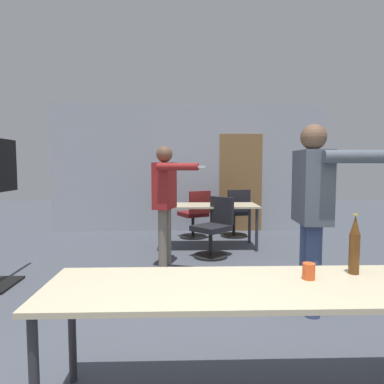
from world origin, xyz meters
TOP-DOWN VIEW (x-y plane):
  - back_wall at (0.03, 5.73)m, footprint 5.72×0.12m
  - conference_table_near at (0.25, 0.36)m, footprint 2.32×0.68m
  - conference_table_far at (0.29, 4.22)m, footprint 1.68×0.71m
  - person_far_watching at (1.08, 1.63)m, footprint 0.80×0.72m
  - person_near_casual at (-0.37, 3.18)m, footprint 0.70×0.73m
  - office_chair_far_left at (0.35, 3.66)m, footprint 0.69×0.68m
  - office_chair_far_right at (0.89, 5.05)m, footprint 0.55×0.60m
  - office_chair_mid_tucked at (0.11, 4.97)m, footprint 0.64×0.67m
  - beer_bottle at (0.91, 0.53)m, footprint 0.06×0.06m
  - drink_cup at (0.60, 0.43)m, footprint 0.07×0.07m

SIDE VIEW (x-z plane):
  - office_chair_far_left at x=0.35m, z-range -0.04..0.87m
  - office_chair_mid_tucked at x=0.11m, z-range -0.03..0.88m
  - office_chair_far_right at x=0.89m, z-range -0.03..0.91m
  - conference_table_far at x=0.29m, z-range 0.29..1.02m
  - conference_table_near at x=0.25m, z-range 0.30..1.04m
  - drink_cup at x=0.60m, z-range 0.73..0.83m
  - beer_bottle at x=0.91m, z-range 0.72..1.09m
  - person_near_casual at x=-0.37m, z-range 0.18..1.84m
  - person_far_watching at x=1.08m, z-range 0.18..1.95m
  - back_wall at x=0.03m, z-range -0.01..2.67m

